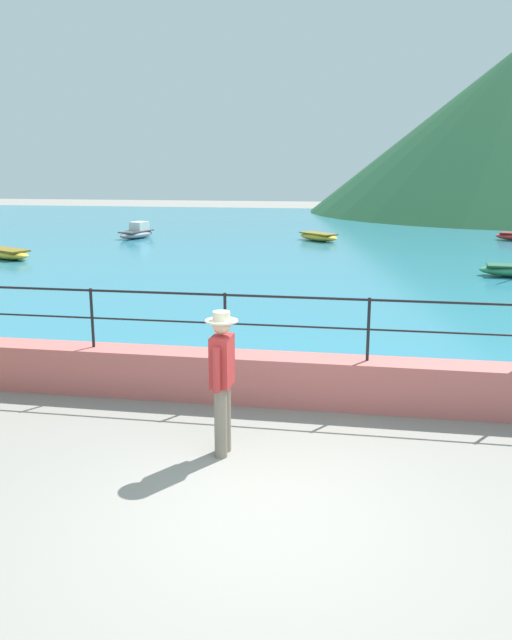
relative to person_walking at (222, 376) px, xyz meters
name	(u,v)px	position (x,y,z in m)	size (l,w,h in m)	color
ground_plane	(256,516)	(0.64, -1.34, -0.98)	(120.00, 120.00, 0.00)	gray
promenade_wall	(295,380)	(0.64, 1.86, -0.63)	(20.00, 0.56, 0.70)	#BC605B
railing	(296,314)	(0.64, 1.86, 0.35)	(18.44, 0.04, 0.90)	black
lake_water	(349,238)	(0.64, 24.50, -0.95)	(64.00, 44.32, 0.06)	teal
person_walking	(222,376)	(0.00, 0.00, 0.00)	(0.38, 0.57, 1.75)	slate
boat_0	(8,254)	(-11.49, 14.79, -0.72)	(2.45, 1.89, 0.36)	gold
boat_1	(137,232)	(-9.30, 22.44, -0.65)	(1.50, 2.46, 0.76)	gray
boat_5	(318,236)	(-0.71, 22.80, -0.72)	(2.28, 2.24, 0.36)	gold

